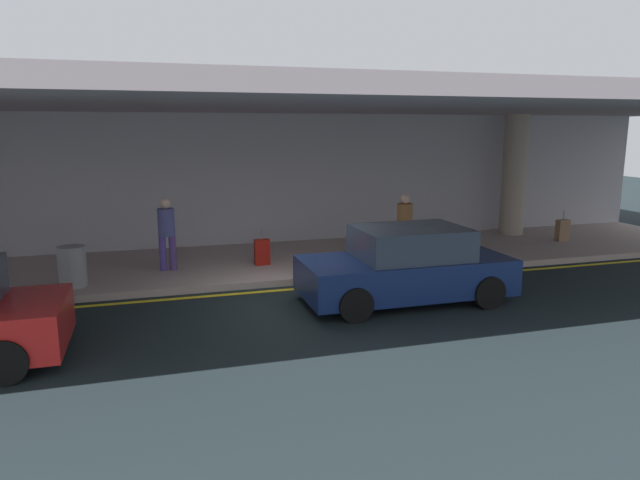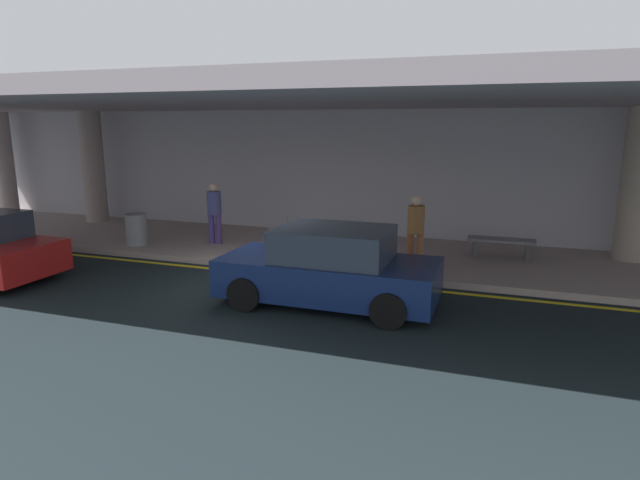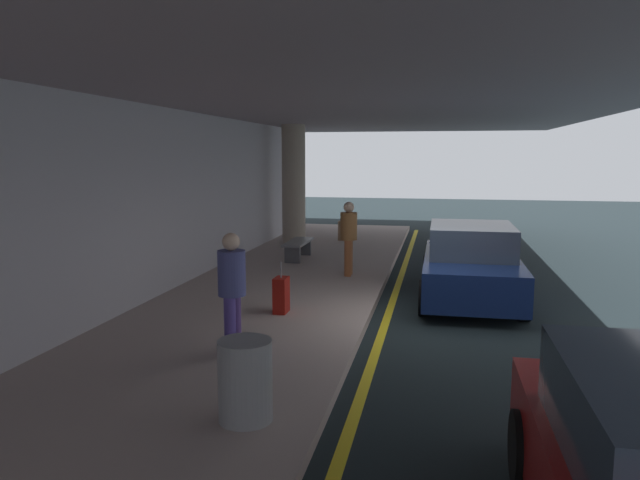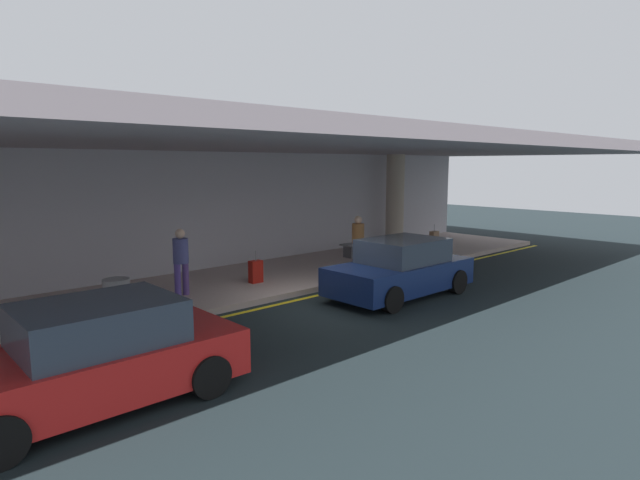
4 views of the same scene
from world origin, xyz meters
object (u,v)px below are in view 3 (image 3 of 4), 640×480
(traveler_with_luggage, at_px, (349,233))
(trash_bin_steel, at_px, (245,380))
(suitcase_upright_primary, at_px, (342,230))
(bench_metal, at_px, (298,246))
(person_waiting_for_ride, at_px, (232,285))
(car_navy, at_px, (471,264))
(support_column_center, at_px, (294,184))
(suitcase_upright_secondary, at_px, (281,295))

(traveler_with_luggage, xyz_separation_m, trash_bin_steel, (-7.57, -0.10, -0.54))
(suitcase_upright_primary, relative_size, trash_bin_steel, 1.06)
(bench_metal, bearing_deg, traveler_with_luggage, -138.70)
(traveler_with_luggage, distance_m, person_waiting_for_ride, 5.67)
(car_navy, bearing_deg, support_column_center, -142.64)
(support_column_center, relative_size, suitcase_upright_secondary, 4.06)
(support_column_center, distance_m, traveler_with_luggage, 5.48)
(bench_metal, bearing_deg, suitcase_upright_primary, -8.67)
(trash_bin_steel, bearing_deg, suitcase_upright_primary, 5.08)
(person_waiting_for_ride, height_order, suitcase_upright_secondary, person_waiting_for_ride)
(person_waiting_for_ride, xyz_separation_m, trash_bin_steel, (-1.95, -0.84, -0.54))
(suitcase_upright_secondary, height_order, trash_bin_steel, suitcase_upright_secondary)
(support_column_center, height_order, trash_bin_steel, support_column_center)
(traveler_with_luggage, height_order, person_waiting_for_ride, same)
(support_column_center, relative_size, bench_metal, 2.28)
(car_navy, relative_size, suitcase_upright_secondary, 4.56)
(trash_bin_steel, bearing_deg, support_column_center, 11.80)
(trash_bin_steel, bearing_deg, person_waiting_for_ride, 23.32)
(suitcase_upright_primary, height_order, trash_bin_steel, suitcase_upright_primary)
(support_column_center, xyz_separation_m, car_navy, (-5.98, -5.13, -1.26))
(suitcase_upright_secondary, xyz_separation_m, bench_metal, (5.28, 0.98, 0.04))
(traveler_with_luggage, height_order, trash_bin_steel, traveler_with_luggage)
(suitcase_upright_primary, height_order, suitcase_upright_secondary, same)
(person_waiting_for_ride, distance_m, suitcase_upright_secondary, 2.29)
(car_navy, height_order, trash_bin_steel, car_navy)
(person_waiting_for_ride, xyz_separation_m, suitcase_upright_primary, (11.18, 0.33, -0.65))
(support_column_center, height_order, suitcase_upright_primary, support_column_center)
(person_waiting_for_ride, relative_size, trash_bin_steel, 1.98)
(support_column_center, relative_size, person_waiting_for_ride, 2.17)
(traveler_with_luggage, bearing_deg, car_navy, 12.82)
(person_waiting_for_ride, height_order, suitcase_upright_primary, person_waiting_for_ride)
(traveler_with_luggage, height_order, suitcase_upright_primary, traveler_with_luggage)
(traveler_with_luggage, distance_m, trash_bin_steel, 7.59)
(suitcase_upright_primary, distance_m, trash_bin_steel, 13.18)
(car_navy, height_order, suitcase_upright_primary, car_navy)
(person_waiting_for_ride, relative_size, suitcase_upright_secondary, 1.87)
(support_column_center, xyz_separation_m, suitcase_upright_secondary, (-8.23, -1.83, -1.51))
(suitcase_upright_primary, bearing_deg, car_navy, -131.01)
(traveler_with_luggage, relative_size, trash_bin_steel, 1.98)
(bench_metal, bearing_deg, trash_bin_steel, -169.59)
(suitcase_upright_secondary, distance_m, bench_metal, 5.37)
(car_navy, height_order, person_waiting_for_ride, person_waiting_for_ride)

